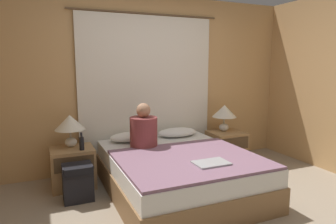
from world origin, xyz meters
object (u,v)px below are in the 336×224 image
object	(u,v)px
pillow_right	(177,132)
bed	(178,172)
person_left_in_bed	(144,130)
lamp_right	(224,113)
nightstand_left	(73,167)
laptop_on_bed	(211,163)
pillow_left	(131,137)
backpack_on_floor	(78,180)
lamp_left	(70,124)
nightstand_right	(226,147)
beer_bottle_on_left_stand	(82,143)
handbag_on_floor	(241,165)

from	to	relation	value
pillow_right	bed	bearing A→B (deg)	-114.70
person_left_in_bed	lamp_right	bearing A→B (deg)	14.04
bed	lamp_right	size ratio (longest dim) A/B	4.82
nightstand_left	laptop_on_bed	world-z (taller)	laptop_on_bed
pillow_right	laptop_on_bed	size ratio (longest dim) A/B	1.62
pillow_left	backpack_on_floor	xyz separation A→B (m)	(-0.78, -0.53, -0.31)
lamp_left	lamp_right	size ratio (longest dim) A/B	1.00
nightstand_left	lamp_left	distance (m)	0.54
bed	lamp_left	bearing A→B (deg)	147.11
bed	person_left_in_bed	distance (m)	0.67
lamp_left	laptop_on_bed	xyz separation A→B (m)	(1.25, -1.31, -0.27)
nightstand_right	person_left_in_bed	bearing A→B (deg)	-169.04
pillow_left	beer_bottle_on_left_stand	bearing A→B (deg)	-161.68
nightstand_left	nightstand_right	xyz separation A→B (m)	(2.28, 0.00, 0.00)
lamp_right	beer_bottle_on_left_stand	xyz separation A→B (m)	(-2.18, -0.20, -0.20)
nightstand_right	lamp_left	distance (m)	2.34
lamp_left	pillow_left	world-z (taller)	lamp_left
lamp_left	backpack_on_floor	world-z (taller)	lamp_left
lamp_right	handbag_on_floor	size ratio (longest dim) A/B	1.17
nightstand_left	backpack_on_floor	xyz separation A→B (m)	(0.01, -0.43, -0.01)
nightstand_right	lamp_right	world-z (taller)	lamp_right
bed	lamp_left	distance (m)	1.46
nightstand_right	pillow_left	world-z (taller)	pillow_left
pillow_left	pillow_right	size ratio (longest dim) A/B	1.00
nightstand_left	person_left_in_bed	size ratio (longest dim) A/B	0.91
backpack_on_floor	beer_bottle_on_left_stand	bearing A→B (deg)	72.29
backpack_on_floor	pillow_right	bearing A→B (deg)	19.74
laptop_on_bed	lamp_left	bearing A→B (deg)	133.77
lamp_right	person_left_in_bed	world-z (taller)	person_left_in_bed
nightstand_right	lamp_left	bearing A→B (deg)	177.96
nightstand_right	lamp_right	xyz separation A→B (m)	(0.00, 0.08, 0.54)
nightstand_right	lamp_left	world-z (taller)	lamp_left
beer_bottle_on_left_stand	backpack_on_floor	xyz separation A→B (m)	(-0.10, -0.30, -0.35)
backpack_on_floor	nightstand_right	bearing A→B (deg)	10.67
nightstand_left	lamp_left	world-z (taller)	lamp_left
nightstand_right	pillow_right	size ratio (longest dim) A/B	0.89
pillow_right	handbag_on_floor	bearing A→B (deg)	-35.10
lamp_right	handbag_on_floor	bearing A→B (deg)	-94.34
lamp_left	lamp_right	distance (m)	2.28
nightstand_left	backpack_on_floor	world-z (taller)	nightstand_left
lamp_left	handbag_on_floor	xyz separation A→B (m)	(2.24, -0.51, -0.68)
lamp_right	pillow_right	bearing A→B (deg)	178.39
laptop_on_bed	backpack_on_floor	xyz separation A→B (m)	(-1.24, 0.80, -0.28)
nightstand_right	backpack_on_floor	xyz separation A→B (m)	(-2.27, -0.43, -0.01)
person_left_in_bed	handbag_on_floor	bearing A→B (deg)	-6.02
handbag_on_floor	lamp_left	bearing A→B (deg)	167.26
lamp_left	backpack_on_floor	xyz separation A→B (m)	(0.01, -0.51, -0.55)
person_left_in_bed	handbag_on_floor	size ratio (longest dim) A/B	1.63
nightstand_left	laptop_on_bed	bearing A→B (deg)	-44.39
nightstand_right	lamp_right	bearing A→B (deg)	90.00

